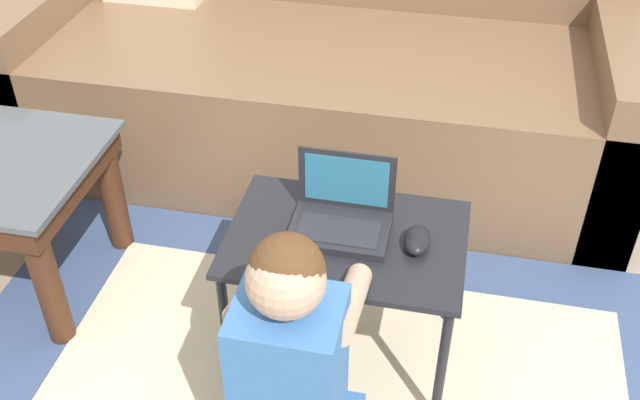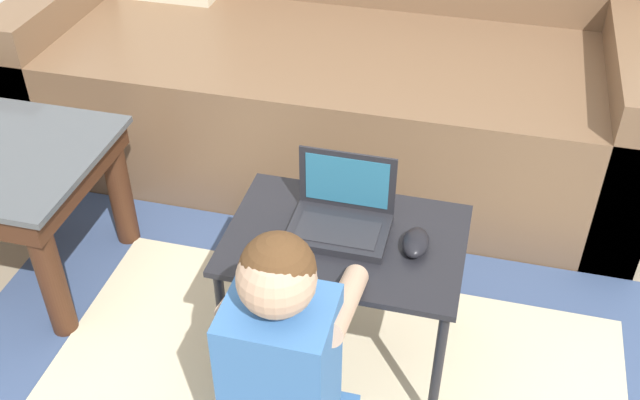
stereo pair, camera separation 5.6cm
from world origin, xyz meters
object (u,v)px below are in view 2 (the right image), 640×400
Objects in this scene: person_seated at (283,384)px; computer_mouse at (416,242)px; laptop at (341,218)px; couch at (332,68)px; laptop_desk at (345,252)px.

computer_mouse is at bearing 60.66° from person_seated.
laptop reaches higher than computer_mouse.
couch is 1.04m from laptop_desk.
computer_mouse is at bearing -66.35° from couch.
computer_mouse is at bearing -0.47° from laptop_desk.
couch is 20.34× the size of computer_mouse.
computer_mouse is at bearing -9.05° from laptop.
laptop_desk is 0.09m from laptop.
couch is at bearing 105.18° from laptop_desk.
couch reaches higher than person_seated.
couch is 1.01m from laptop.
laptop_desk is 2.41× the size of laptop.
laptop_desk is 0.18m from computer_mouse.
couch is at bearing 104.61° from laptop.
couch is 8.85× the size of laptop.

